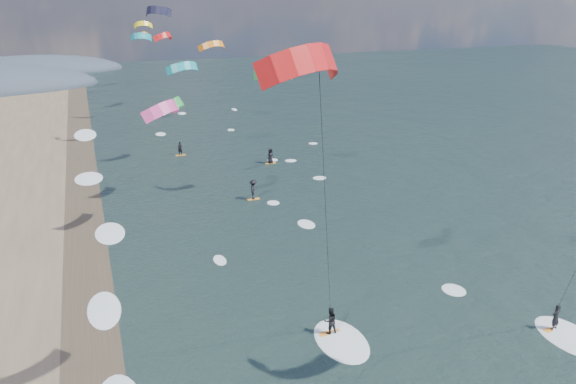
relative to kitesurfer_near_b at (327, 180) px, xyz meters
name	(u,v)px	position (x,y,z in m)	size (l,w,h in m)	color
wet_sand_strip	(92,365)	(-9.82, 5.76, -10.34)	(3.00, 240.00, 0.00)	#382D23
kitesurfer_near_b	(327,180)	(0.00, 0.00, 0.00)	(6.93, 8.70, 16.21)	orange
far_kitesurfers	(247,173)	(4.99, 29.79, -9.48)	(9.48, 16.69, 1.79)	orange
bg_kite_field	(177,47)	(2.19, 48.56, 0.48)	(15.28, 70.68, 7.73)	#D83F8C
shoreline_surf	(111,311)	(-8.62, 10.51, -10.34)	(2.40, 79.40, 0.11)	white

